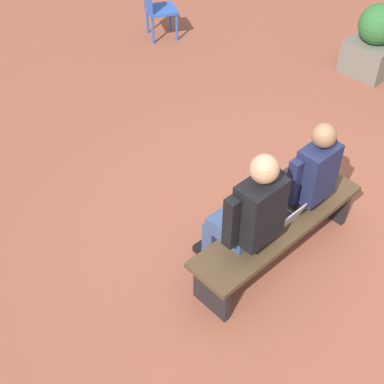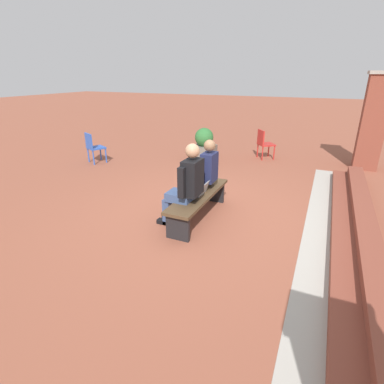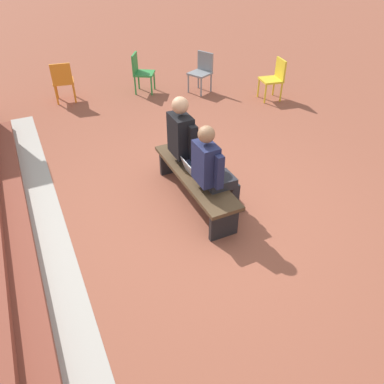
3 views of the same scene
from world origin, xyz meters
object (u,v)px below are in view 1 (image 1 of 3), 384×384
person_adult (248,214)px  planter (374,42)px  laptop (281,219)px  bench (278,230)px  plastic_chair_near_bench_left (156,6)px  person_student (305,177)px

person_adult → planter: bearing=-162.1°
person_adult → laptop: bearing=166.9°
person_adult → planter: person_adult is taller
bench → planter: (-3.44, -1.29, 0.08)m
person_adult → laptop: (-0.35, 0.08, -0.23)m
laptop → plastic_chair_near_bench_left: 4.49m
bench → person_adult: 0.52m
person_student → laptop: (0.37, 0.08, -0.20)m
bench → person_adult: person_adult is taller
person_adult → person_student: bearing=179.6°
person_student → laptop: size_ratio=4.08×
planter → laptop: bearing=20.8°
bench → laptop: (0.00, 0.01, 0.15)m
person_student → bench: bearing=10.1°
person_adult → plastic_chair_near_bench_left: 4.59m
laptop → bench: bearing=-94.3°
laptop → plastic_chair_near_bench_left: plastic_chair_near_bench_left is taller
planter → person_student: bearing=21.8°
person_adult → plastic_chair_near_bench_left: size_ratio=1.65×
bench → planter: size_ratio=1.91×
bench → plastic_chair_near_bench_left: (-1.99, -4.01, 0.13)m
plastic_chair_near_bench_left → planter: size_ratio=0.89×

